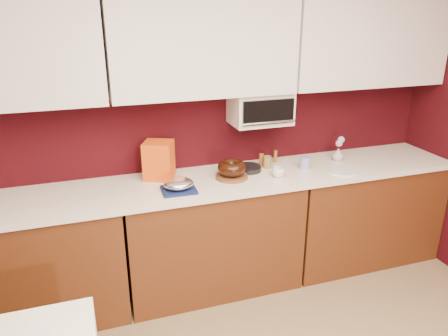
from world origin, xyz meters
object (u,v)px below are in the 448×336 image
toaster_oven (260,107)px  pandoro_box (159,160)px  foil_ham_nest (179,184)px  bundt_cake (232,168)px  coffee_mug (278,171)px  blue_jar (305,163)px  flower_vase (338,154)px

toaster_oven → pandoro_box: size_ratio=1.61×
foil_ham_nest → bundt_cake: bearing=15.0°
toaster_oven → bundt_cake: size_ratio=2.12×
toaster_oven → pandoro_box: toaster_oven is taller
pandoro_box → coffee_mug: (0.85, -0.27, -0.09)m
blue_jar → coffee_mug: bearing=-160.9°
coffee_mug → blue_jar: (0.27, 0.09, 0.00)m
pandoro_box → flower_vase: pandoro_box is taller
foil_ham_nest → flower_vase: bearing=8.4°
toaster_oven → foil_ham_nest: 0.88m
coffee_mug → toaster_oven: bearing=99.8°
toaster_oven → foil_ham_nest: toaster_oven is taller
coffee_mug → blue_jar: 0.29m
blue_jar → foil_ham_nest: bearing=-173.6°
foil_ham_nest → coffee_mug: bearing=1.6°
bundt_cake → blue_jar: size_ratio=2.18×
flower_vase → toaster_oven: bearing=172.7°
toaster_oven → foil_ham_nest: (-0.72, -0.29, -0.42)m
coffee_mug → bundt_cake: bearing=164.6°
blue_jar → pandoro_box: bearing=171.3°
blue_jar → flower_vase: (0.36, 0.09, 0.01)m
blue_jar → flower_vase: flower_vase is taller
foil_ham_nest → pandoro_box: pandoro_box is taller
foil_ham_nest → coffee_mug: (0.77, 0.02, -0.01)m
bundt_cake → blue_jar: 0.61m
toaster_oven → flower_vase: (0.67, -0.09, -0.42)m
pandoro_box → flower_vase: size_ratio=2.45×
coffee_mug → pandoro_box: bearing=162.5°
flower_vase → coffee_mug: bearing=-163.6°
pandoro_box → coffee_mug: bearing=6.6°
toaster_oven → foil_ham_nest: bearing=-157.8°
pandoro_box → flower_vase: (1.47, -0.08, -0.08)m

